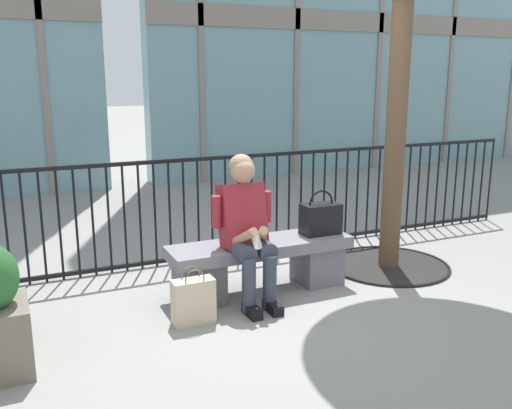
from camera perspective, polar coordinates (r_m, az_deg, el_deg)
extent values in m
plane|color=gray|center=(4.89, 0.49, -8.83)|extent=(60.00, 60.00, 0.00)
cube|color=slate|center=(4.76, 0.50, -4.36)|extent=(1.60, 0.44, 0.10)
cube|color=slate|center=(4.64, -5.84, -7.85)|extent=(0.36, 0.37, 0.35)
cube|color=slate|center=(5.08, 6.25, -5.96)|extent=(0.36, 0.37, 0.35)
cylinder|color=#383D4C|center=(4.47, -1.78, -4.58)|extent=(0.15, 0.40, 0.15)
cylinder|color=#383D4C|center=(4.38, -0.73, -8.36)|extent=(0.11, 0.11, 0.45)
cube|color=black|center=(4.40, -0.40, -10.86)|extent=(0.09, 0.22, 0.08)
cylinder|color=#383D4C|center=(4.54, 0.32, -4.29)|extent=(0.15, 0.40, 0.15)
cylinder|color=#383D4C|center=(4.45, 1.41, -8.00)|extent=(0.11, 0.11, 0.45)
cube|color=black|center=(4.47, 1.74, -10.46)|extent=(0.09, 0.22, 0.08)
cube|color=maroon|center=(4.56, -1.44, -1.08)|extent=(0.36, 0.30, 0.55)
cylinder|color=maroon|center=(4.47, -4.04, -0.74)|extent=(0.08, 0.08, 0.26)
cylinder|color=tan|center=(4.37, -1.26, -3.35)|extent=(0.16, 0.28, 0.20)
cylinder|color=maroon|center=(4.64, 1.05, -0.20)|extent=(0.08, 0.08, 0.26)
cylinder|color=tan|center=(4.43, 0.64, -3.11)|extent=(0.16, 0.28, 0.20)
cube|color=silver|center=(4.36, 0.02, -3.69)|extent=(0.07, 0.10, 0.13)
sphere|color=tan|center=(4.47, -1.37, 3.47)|extent=(0.20, 0.20, 0.20)
sphere|color=#997F59|center=(4.49, -1.52, 3.90)|extent=(0.20, 0.20, 0.20)
cube|color=black|center=(4.97, 6.63, -1.47)|extent=(0.34, 0.19, 0.27)
torus|color=black|center=(4.93, 6.67, 0.11)|extent=(0.24, 0.02, 0.24)
cube|color=beige|center=(4.27, -6.42, -9.82)|extent=(0.32, 0.14, 0.34)
torus|color=#685E4C|center=(4.15, -6.27, -7.64)|extent=(0.15, 0.01, 0.15)
torus|color=#685E4C|center=(4.24, -6.71, -7.19)|extent=(0.15, 0.01, 0.15)
cylinder|color=black|center=(5.27, -24.18, -2.37)|extent=(0.02, 0.02, 1.05)
cylinder|color=black|center=(5.27, -22.61, -2.22)|extent=(0.02, 0.02, 1.05)
cylinder|color=black|center=(5.28, -21.04, -2.07)|extent=(0.02, 0.02, 1.05)
cylinder|color=black|center=(5.29, -19.47, -1.92)|extent=(0.02, 0.02, 1.05)
cylinder|color=black|center=(5.30, -17.91, -1.76)|extent=(0.02, 0.02, 1.05)
cylinder|color=black|center=(5.32, -16.36, -1.61)|extent=(0.02, 0.02, 1.05)
cylinder|color=black|center=(5.34, -14.82, -1.46)|extent=(0.02, 0.02, 1.05)
cylinder|color=black|center=(5.36, -13.30, -1.30)|extent=(0.02, 0.02, 1.05)
cylinder|color=black|center=(5.39, -11.79, -1.15)|extent=(0.02, 0.02, 1.05)
cylinder|color=black|center=(5.42, -10.29, -1.00)|extent=(0.02, 0.02, 1.05)
cylinder|color=black|center=(5.46, -8.82, -0.85)|extent=(0.02, 0.02, 1.05)
cylinder|color=black|center=(5.50, -7.37, -0.70)|extent=(0.02, 0.02, 1.05)
cylinder|color=black|center=(5.54, -5.93, -0.55)|extent=(0.02, 0.02, 1.05)
cylinder|color=black|center=(5.59, -4.53, -0.40)|extent=(0.02, 0.02, 1.05)
cylinder|color=black|center=(5.64, -3.14, -0.26)|extent=(0.02, 0.02, 1.05)
cylinder|color=black|center=(5.69, -1.78, -0.12)|extent=(0.02, 0.02, 1.05)
cylinder|color=black|center=(5.75, -0.45, 0.02)|extent=(0.02, 0.02, 1.05)
cylinder|color=black|center=(5.81, 0.86, 0.16)|extent=(0.02, 0.02, 1.05)
cylinder|color=black|center=(5.87, 2.14, 0.29)|extent=(0.02, 0.02, 1.05)
cylinder|color=black|center=(5.94, 3.39, 0.42)|extent=(0.02, 0.02, 1.05)
cylinder|color=black|center=(6.00, 4.62, 0.54)|extent=(0.02, 0.02, 1.05)
cylinder|color=black|center=(6.08, 5.81, 0.67)|extent=(0.02, 0.02, 1.05)
cylinder|color=black|center=(6.15, 6.98, 0.79)|extent=(0.02, 0.02, 1.05)
cylinder|color=black|center=(6.23, 8.12, 0.91)|extent=(0.02, 0.02, 1.05)
cylinder|color=black|center=(6.30, 9.23, 1.02)|extent=(0.02, 0.02, 1.05)
cylinder|color=black|center=(6.38, 10.32, 1.13)|extent=(0.02, 0.02, 1.05)
cylinder|color=black|center=(6.47, 11.38, 1.24)|extent=(0.02, 0.02, 1.05)
cylinder|color=black|center=(6.55, 12.41, 1.34)|extent=(0.02, 0.02, 1.05)
cylinder|color=black|center=(6.64, 13.41, 1.44)|extent=(0.02, 0.02, 1.05)
cylinder|color=black|center=(6.73, 14.39, 1.54)|extent=(0.02, 0.02, 1.05)
cylinder|color=black|center=(6.82, 15.34, 1.64)|extent=(0.02, 0.02, 1.05)
cylinder|color=black|center=(6.91, 16.26, 1.73)|extent=(0.02, 0.02, 1.05)
cylinder|color=black|center=(7.01, 17.17, 1.82)|extent=(0.02, 0.02, 1.05)
cylinder|color=black|center=(7.11, 18.04, 1.90)|extent=(0.02, 0.02, 1.05)
cylinder|color=black|center=(7.20, 18.90, 1.99)|extent=(0.02, 0.02, 1.05)
cylinder|color=black|center=(7.30, 19.73, 2.07)|extent=(0.02, 0.02, 1.05)
cylinder|color=black|center=(7.40, 20.54, 2.15)|extent=(0.02, 0.02, 1.05)
cylinder|color=black|center=(7.51, 21.32, 2.22)|extent=(0.02, 0.02, 1.05)
cylinder|color=black|center=(7.61, 22.09, 2.30)|extent=(0.02, 0.02, 1.05)
cylinder|color=black|center=(7.72, 22.83, 2.37)|extent=(0.02, 0.02, 1.05)
cube|color=black|center=(5.74, -3.76, -4.95)|extent=(7.41, 0.04, 0.04)
cube|color=black|center=(5.52, -3.91, 4.79)|extent=(7.41, 0.04, 0.04)
cylinder|color=black|center=(5.65, 13.37, -6.08)|extent=(1.15, 1.15, 0.01)
torus|color=black|center=(5.65, 13.37, -6.02)|extent=(1.18, 1.18, 0.03)
cylinder|color=brown|center=(5.35, 14.34, 11.34)|extent=(0.19, 0.19, 3.40)
cube|color=gray|center=(12.01, 16.31, 17.26)|extent=(10.92, 0.04, 0.36)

